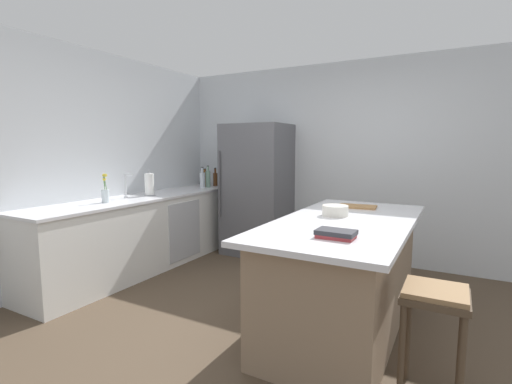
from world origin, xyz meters
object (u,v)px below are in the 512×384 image
bar_stool (434,310)px  flower_vase (105,193)px  soda_bottle (202,180)px  cutting_board (357,206)px  gin_bottle (208,179)px  mixing_bowl (335,211)px  paper_towel_roll (149,185)px  refrigerator (257,190)px  syrup_bottle (215,179)px  sink_faucet (126,185)px  cookbook_stack (336,234)px  whiskey_bottle (205,179)px  kitchen_island (344,273)px

bar_stool → flower_vase: bearing=173.2°
soda_bottle → cutting_board: 2.56m
gin_bottle → mixing_bowl: size_ratio=1.46×
paper_towel_roll → soda_bottle: (0.05, 1.01, -0.01)m
refrigerator → mixing_bowl: bearing=-43.0°
bar_stool → syrup_bottle: size_ratio=2.46×
sink_faucet → soda_bottle: size_ratio=0.98×
cookbook_stack → paper_towel_roll: bearing=158.8°
syrup_bottle → cutting_board: size_ratio=0.74×
sink_faucet → flower_vase: 0.37m
refrigerator → bar_stool: size_ratio=2.61×
refrigerator → syrup_bottle: (-0.81, 0.15, 0.11)m
bar_stool → mixing_bowl: mixing_bowl is taller
paper_towel_roll → whiskey_bottle: size_ratio=1.15×
syrup_bottle → cookbook_stack: size_ratio=1.12×
syrup_bottle → soda_bottle: soda_bottle is taller
bar_stool → mixing_bowl: size_ratio=3.13×
gin_bottle → mixing_bowl: (2.36, -1.40, -0.07)m
syrup_bottle → mixing_bowl: bearing=-34.0°
bar_stool → kitchen_island: bearing=137.6°
whiskey_bottle → soda_bottle: soda_bottle is taller
syrup_bottle → soda_bottle: (-0.02, -0.30, 0.01)m
refrigerator → soda_bottle: (-0.83, -0.15, 0.12)m
gin_bottle → soda_bottle: gin_bottle is taller
cookbook_stack → gin_bottle: bearing=140.3°
paper_towel_roll → whiskey_bottle: (-0.05, 1.20, -0.02)m
refrigerator → gin_bottle: 0.82m
sink_faucet → bar_stool: bearing=-12.6°
syrup_bottle → whiskey_bottle: (-0.12, -0.11, -0.00)m
kitchen_island → flower_vase: size_ratio=6.71×
flower_vase → whiskey_bottle: size_ratio=1.16×
gin_bottle → mixing_bowl: 2.75m
whiskey_bottle → cutting_board: 2.72m
gin_bottle → cookbook_stack: size_ratio=1.28×
bar_stool → cookbook_stack: 0.71m
paper_towel_roll → mixing_bowl: bearing=-6.7°
kitchen_island → sink_faucet: size_ratio=7.05×
refrigerator → cookbook_stack: bearing=-50.9°
bar_stool → cutting_board: size_ratio=1.83×
paper_towel_roll → sink_faucet: bearing=-102.7°
bar_stool → gin_bottle: bearing=145.8°
cutting_board → bar_stool: bearing=-59.4°
flower_vase → soda_bottle: flower_vase is taller
flower_vase → gin_bottle: size_ratio=0.98×
syrup_bottle → mixing_bowl: size_ratio=1.27×
soda_bottle → mixing_bowl: soda_bottle is taller
sink_faucet → flower_vase: size_ratio=0.95×
cutting_board → flower_vase: bearing=-159.9°
syrup_bottle → cookbook_stack: (2.60, -2.35, -0.07)m
syrup_bottle → kitchen_island: bearing=-34.6°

